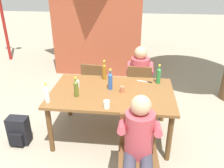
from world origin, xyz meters
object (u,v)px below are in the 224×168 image
(person_in_plaid_shirt, at_px, (140,73))
(table_knife, at_px, (146,82))
(chair_near_right, at_px, (138,147))
(chair_far_left, at_px, (95,82))
(bottle_olive, at_px, (76,88))
(cup_terracotta, at_px, (122,89))
(cup_glass, at_px, (77,84))
(chair_far_right, at_px, (139,84))
(bottle_clear, at_px, (47,94))
(backpack_by_near_side, at_px, (19,131))
(bottle_amber, at_px, (104,71))
(dining_table, at_px, (112,96))
(bottle_blue, at_px, (110,81))
(cup_white, at_px, (107,104))
(brick_kiosk, at_px, (101,6))
(bottle_green, at_px, (159,75))
(person_in_white_shirt, at_px, (139,142))

(person_in_plaid_shirt, xyz_separation_m, table_knife, (0.09, -0.57, 0.10))
(person_in_plaid_shirt, bearing_deg, chair_near_right, -90.18)
(chair_far_left, height_order, bottle_olive, bottle_olive)
(cup_terracotta, distance_m, cup_glass, 0.69)
(chair_far_right, distance_m, table_knife, 0.54)
(bottle_clear, xyz_separation_m, backpack_by_near_side, (-0.52, 0.04, -0.66))
(bottle_amber, bearing_deg, dining_table, -68.25)
(chair_far_left, xyz_separation_m, bottle_blue, (0.37, -0.77, 0.40))
(bottle_amber, relative_size, cup_glass, 3.20)
(chair_far_right, bearing_deg, dining_table, -115.02)
(person_in_plaid_shirt, height_order, bottle_clear, person_in_plaid_shirt)
(bottle_amber, xyz_separation_m, table_knife, (0.66, -0.04, -0.13))
(cup_white, bearing_deg, person_in_plaid_shirt, 73.62)
(dining_table, height_order, chair_near_right, chair_near_right)
(brick_kiosk, bearing_deg, chair_near_right, -75.92)
(bottle_green, relative_size, cup_glass, 3.11)
(chair_far_right, distance_m, cup_glass, 1.23)
(dining_table, relative_size, bottle_olive, 6.12)
(chair_near_right, distance_m, bottle_green, 1.31)
(person_in_white_shirt, distance_m, bottle_amber, 1.51)
(brick_kiosk, bearing_deg, bottle_green, -65.40)
(cup_terracotta, height_order, cup_glass, cup_glass)
(brick_kiosk, bearing_deg, table_knife, -68.46)
(chair_far_right, xyz_separation_m, chair_far_left, (-0.80, 0.00, 0.00))
(bottle_olive, bearing_deg, chair_far_right, 50.14)
(bottle_amber, bearing_deg, backpack_by_near_side, -146.06)
(bottle_clear, bearing_deg, bottle_amber, 51.87)
(person_in_white_shirt, height_order, cup_terracotta, person_in_white_shirt)
(chair_near_right, bearing_deg, bottle_green, 76.73)
(chair_near_right, distance_m, bottle_clear, 1.34)
(bottle_olive, distance_m, bottle_blue, 0.51)
(bottle_amber, relative_size, backpack_by_near_side, 0.73)
(brick_kiosk, bearing_deg, backpack_by_near_side, -101.23)
(bottle_blue, xyz_separation_m, table_knife, (0.52, 0.31, -0.13))
(person_in_white_shirt, xyz_separation_m, bottle_clear, (-1.21, 0.56, 0.22))
(chair_far_left, relative_size, table_knife, 3.66)
(chair_far_right, xyz_separation_m, brick_kiosk, (-1.02, 2.37, 1.03))
(cup_glass, distance_m, table_knife, 1.06)
(cup_white, distance_m, backpack_by_near_side, 1.45)
(chair_far_right, bearing_deg, cup_terracotta, -106.47)
(chair_far_right, distance_m, chair_far_left, 0.80)
(dining_table, relative_size, bottle_clear, 6.45)
(bottle_clear, bearing_deg, backpack_by_near_side, 176.04)
(backpack_by_near_side, bearing_deg, chair_far_left, 52.39)
(person_in_plaid_shirt, distance_m, cup_glass, 1.27)
(backpack_by_near_side, bearing_deg, brick_kiosk, 78.77)
(bottle_green, distance_m, brick_kiosk, 3.20)
(person_in_plaid_shirt, height_order, bottle_olive, person_in_plaid_shirt)
(chair_far_right, xyz_separation_m, table_knife, (0.09, -0.46, 0.27))
(bottle_blue, relative_size, bottle_amber, 1.00)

